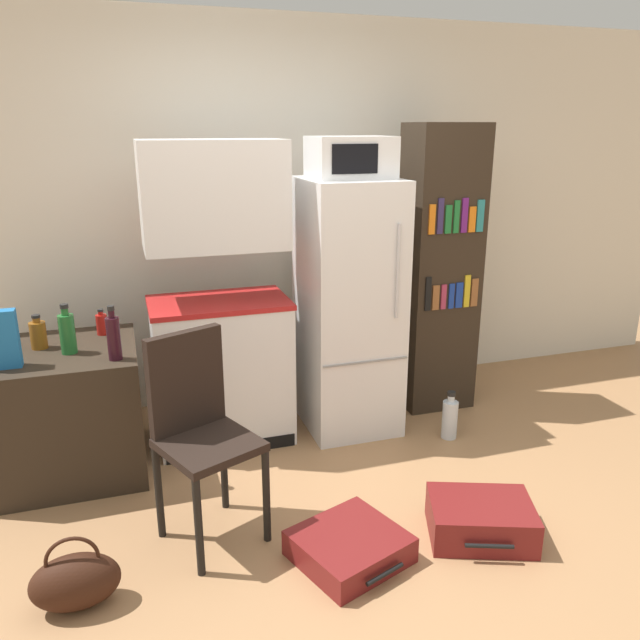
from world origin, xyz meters
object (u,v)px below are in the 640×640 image
at_px(side_table, 67,411).
at_px(bottle_green_tall, 67,333).
at_px(chair, 198,419).
at_px(water_bottle_front, 450,418).
at_px(kitchen_hutch, 219,310).
at_px(bottle_amber_beer, 38,334).
at_px(suitcase_large_flat, 481,519).
at_px(microwave, 350,157).
at_px(bottle_wine_dark, 114,337).
at_px(suitcase_small_flat, 350,547).
at_px(bottle_ketchup_red, 102,324).
at_px(refrigerator, 348,307).
at_px(bookshelf, 439,271).
at_px(handbag, 75,581).

relative_size(side_table, bottle_green_tall, 2.96).
distance_m(chair, water_bottle_front, 1.75).
bearing_deg(water_bottle_front, kitchen_hutch, 161.39).
bearing_deg(bottle_amber_beer, suitcase_large_flat, -33.48).
bearing_deg(kitchen_hutch, microwave, -3.96).
relative_size(bottle_amber_beer, suitcase_large_flat, 0.33).
xyz_separation_m(bottle_wine_dark, bottle_amber_beer, (-0.40, 0.31, -0.04)).
height_order(bottle_green_tall, suitcase_large_flat, bottle_green_tall).
relative_size(suitcase_small_flat, water_bottle_front, 1.84).
bearing_deg(suitcase_large_flat, bottle_ketchup_red, 159.34).
xyz_separation_m(refrigerator, bottle_wine_dark, (-1.42, -0.32, 0.05)).
relative_size(bookshelf, bottle_green_tall, 7.06).
bearing_deg(side_table, bottle_wine_dark, -39.93).
distance_m(microwave, bottle_amber_beer, 2.03).
distance_m(kitchen_hutch, water_bottle_front, 1.60).
xyz_separation_m(side_table, suitcase_large_flat, (1.91, -1.27, -0.28)).
relative_size(refrigerator, bottle_wine_dark, 5.51).
xyz_separation_m(side_table, chair, (0.64, -0.81, 0.23)).
relative_size(bottle_wine_dark, water_bottle_front, 0.93).
bearing_deg(bottle_ketchup_red, chair, -67.61).
height_order(kitchen_hutch, refrigerator, kitchen_hutch).
height_order(side_table, suitcase_small_flat, side_table).
bearing_deg(water_bottle_front, bottle_wine_dark, 177.62).
distance_m(bottle_wine_dark, chair, 0.71).
bearing_deg(kitchen_hutch, bottle_green_tall, -166.75).
xyz_separation_m(bottle_green_tall, suitcase_small_flat, (1.19, -1.16, -0.78)).
distance_m(microwave, suitcase_small_flat, 2.16).
distance_m(microwave, bottle_wine_dark, 1.69).
bearing_deg(suitcase_large_flat, water_bottle_front, 90.04).
bearing_deg(chair, water_bottle_front, -7.09).
relative_size(microwave, bottle_amber_beer, 2.48).
height_order(suitcase_small_flat, water_bottle_front, water_bottle_front).
height_order(refrigerator, suitcase_large_flat, refrigerator).
relative_size(bookshelf, bottle_wine_dark, 6.60).
relative_size(side_table, suitcase_small_flat, 1.39).
xyz_separation_m(microwave, bottle_green_tall, (-1.65, -0.14, -0.88)).
distance_m(side_table, bottle_wine_dark, 0.62).
bearing_deg(bottle_ketchup_red, side_table, -138.08).
height_order(kitchen_hutch, bottle_green_tall, kitchen_hutch).
bearing_deg(bottle_amber_beer, side_table, -30.55).
bearing_deg(water_bottle_front, suitcase_small_flat, -138.27).
distance_m(kitchen_hutch, bookshelf, 1.51).
height_order(kitchen_hutch, suitcase_large_flat, kitchen_hutch).
relative_size(microwave, bookshelf, 0.25).
relative_size(refrigerator, microwave, 3.40).
bearing_deg(microwave, bottle_wine_dark, -167.31).
xyz_separation_m(kitchen_hutch, refrigerator, (0.81, -0.05, -0.04)).
bearing_deg(side_table, handbag, -86.33).
height_order(kitchen_hutch, handbag, kitchen_hutch).
height_order(suitcase_large_flat, water_bottle_front, water_bottle_front).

